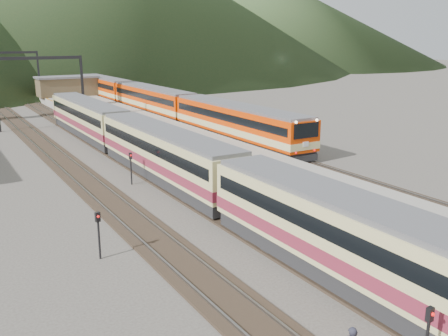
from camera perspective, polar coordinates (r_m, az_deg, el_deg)
track_main at (r=46.77m, az=-12.74°, el=2.12°), size 2.60×200.00×0.23m
track_far at (r=45.53m, az=-18.71°, el=1.37°), size 2.60×200.00×0.23m
track_second at (r=51.39m, az=-0.48°, el=3.59°), size 2.60×200.00×0.23m
platform at (r=46.87m, az=-5.48°, el=2.98°), size 8.00×100.00×1.00m
gantry_near at (r=59.75m, az=-20.30°, el=9.59°), size 9.55×0.25×8.00m
gantry_far at (r=84.39m, az=-23.62°, el=10.49°), size 9.55×0.25×8.00m
station_shed at (r=84.18m, az=-17.47°, el=8.95°), size 9.40×4.40×3.10m
hill_c at (r=247.38m, az=-0.72°, el=18.10°), size 160.00×160.00×50.00m
main_train at (r=35.45m, az=-6.78°, el=1.50°), size 2.75×56.55×3.36m
second_train at (r=66.54m, az=-8.16°, el=7.71°), size 3.02×61.89×3.68m
short_signal_a at (r=16.66m, az=22.26°, el=-16.95°), size 0.23×0.18×2.27m
short_signal_b at (r=35.02m, az=-10.60°, el=0.43°), size 0.26×0.23×2.27m
short_signal_c at (r=23.59m, az=-14.16°, el=-6.78°), size 0.24×0.19×2.27m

